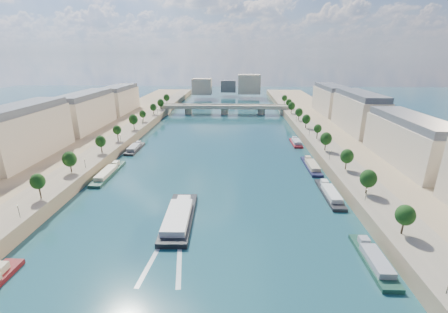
{
  "coord_description": "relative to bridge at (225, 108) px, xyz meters",
  "views": [
    {
      "loc": [
        10.16,
        -44.2,
        50.47
      ],
      "look_at": [
        4.74,
        87.33,
        5.0
      ],
      "focal_mm": 24.0,
      "sensor_mm": 36.0,
      "label": 1
    }
  ],
  "objects": [
    {
      "name": "bridge",
      "position": [
        0.0,
        0.0,
        0.0
      ],
      "size": [
        112.0,
        12.0,
        8.15
      ],
      "color": "#C1B79E",
      "rests_on": "ground"
    },
    {
      "name": "skyline",
      "position": [
        3.19,
        103.1,
        9.57
      ],
      "size": [
        79.0,
        42.0,
        22.0
      ],
      "color": "#C5B398",
      "rests_on": "ground"
    },
    {
      "name": "pave_left",
      "position": [
        -57.0,
        -116.42,
        -0.03
      ],
      "size": [
        14.0,
        520.0,
        0.1
      ],
      "primitive_type": "cube",
      "color": "gray",
      "rests_on": "quay_left"
    },
    {
      "name": "quay_left",
      "position": [
        -72.0,
        -116.42,
        -2.58
      ],
      "size": [
        44.0,
        520.0,
        5.0
      ],
      "primitive_type": "cube",
      "color": "#9E8460",
      "rests_on": "ground"
    },
    {
      "name": "trees_left",
      "position": [
        -55.0,
        -114.42,
        5.39
      ],
      "size": [
        4.8,
        268.8,
        8.26
      ],
      "color": "#382B1E",
      "rests_on": "ground"
    },
    {
      "name": "pave_right",
      "position": [
        57.0,
        -116.42,
        -0.03
      ],
      "size": [
        14.0,
        520.0,
        0.1
      ],
      "primitive_type": "cube",
      "color": "gray",
      "rests_on": "quay_right"
    },
    {
      "name": "moored_barges_left",
      "position": [
        -45.5,
        -173.46,
        -4.24
      ],
      "size": [
        5.0,
        153.79,
        3.6
      ],
      "color": "#191A38",
      "rests_on": "ground"
    },
    {
      "name": "moored_barges_right",
      "position": [
        45.5,
        -161.9,
        -4.24
      ],
      "size": [
        5.0,
        157.64,
        3.6
      ],
      "color": "black",
      "rests_on": "ground"
    },
    {
      "name": "trees_right",
      "position": [
        55.0,
        -106.42,
        5.39
      ],
      "size": [
        4.8,
        268.8,
        8.26
      ],
      "color": "#382B1E",
      "rests_on": "ground"
    },
    {
      "name": "quay_right",
      "position": [
        72.0,
        -116.42,
        -2.58
      ],
      "size": [
        44.0,
        520.0,
        5.0
      ],
      "primitive_type": "cube",
      "color": "#9E8460",
      "rests_on": "ground"
    },
    {
      "name": "wake",
      "position": [
        -7.64,
        -194.31,
        -5.06
      ],
      "size": [
        10.76,
        26.0,
        0.04
      ],
      "color": "silver",
      "rests_on": "ground"
    },
    {
      "name": "buildings_left",
      "position": [
        -85.0,
        -104.42,
        11.37
      ],
      "size": [
        16.0,
        226.0,
        23.2
      ],
      "color": "#C5B398",
      "rests_on": "ground"
    },
    {
      "name": "tour_barge",
      "position": [
        -7.64,
        -177.78,
        -3.88
      ],
      "size": [
        9.78,
        30.86,
        4.15
      ],
      "rotation": [
        0.0,
        0.0,
        0.03
      ],
      "color": "black",
      "rests_on": "ground"
    },
    {
      "name": "lamps_right",
      "position": [
        52.5,
        -111.42,
        2.7
      ],
      "size": [
        0.36,
        200.36,
        4.28
      ],
      "color": "black",
      "rests_on": "ground"
    },
    {
      "name": "ground",
      "position": [
        0.0,
        -116.42,
        -5.08
      ],
      "size": [
        700.0,
        700.0,
        0.0
      ],
      "primitive_type": "plane",
      "color": "#0C2C38",
      "rests_on": "ground"
    },
    {
      "name": "buildings_right",
      "position": [
        85.0,
        -104.42,
        11.37
      ],
      "size": [
        16.0,
        226.0,
        23.2
      ],
      "color": "#C5B398",
      "rests_on": "ground"
    },
    {
      "name": "lamps_left",
      "position": [
        -52.5,
        -126.42,
        2.7
      ],
      "size": [
        0.36,
        200.36,
        4.28
      ],
      "color": "black",
      "rests_on": "ground"
    }
  ]
}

